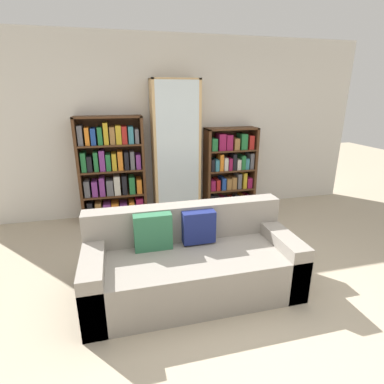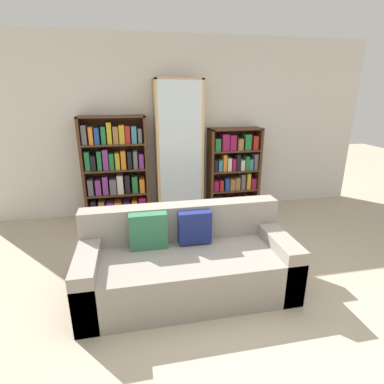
% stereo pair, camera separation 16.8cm
% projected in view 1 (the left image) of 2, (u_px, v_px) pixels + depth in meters
% --- Properties ---
extents(ground_plane, '(16.00, 16.00, 0.00)m').
position_uv_depth(ground_plane, '(239.00, 318.00, 2.63)').
color(ground_plane, tan).
extents(wall_back, '(6.14, 0.06, 2.70)m').
position_uv_depth(wall_back, '(176.00, 128.00, 4.71)').
color(wall_back, beige).
rests_on(wall_back, ground).
extents(couch, '(2.01, 0.85, 0.81)m').
position_uv_depth(couch, '(191.00, 263.00, 2.93)').
color(couch, gray).
rests_on(couch, ground).
extents(bookshelf_left, '(0.96, 0.32, 1.57)m').
position_uv_depth(bookshelf_left, '(112.00, 172.00, 4.48)').
color(bookshelf_left, '#4C2D19').
rests_on(bookshelf_left, ground).
extents(display_cabinet, '(0.71, 0.36, 2.08)m').
position_uv_depth(display_cabinet, '(176.00, 151.00, 4.59)').
color(display_cabinet, tan).
rests_on(display_cabinet, ground).
extents(bookshelf_right, '(0.83, 0.32, 1.35)m').
position_uv_depth(bookshelf_right, '(230.00, 170.00, 4.94)').
color(bookshelf_right, '#4C2D19').
rests_on(bookshelf_right, ground).
extents(wine_bottle, '(0.08, 0.08, 0.35)m').
position_uv_depth(wine_bottle, '(219.00, 220.00, 4.29)').
color(wine_bottle, '#192333').
rests_on(wine_bottle, ground).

